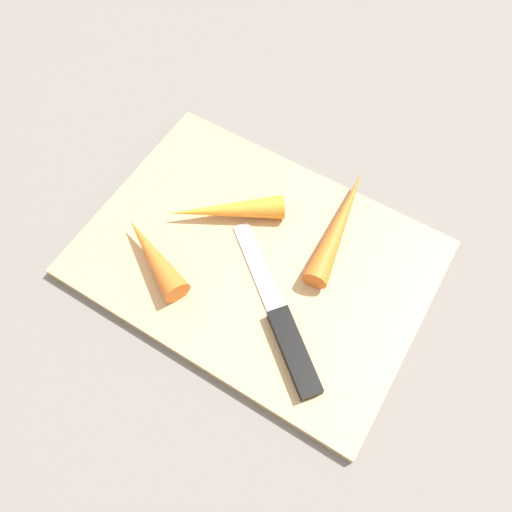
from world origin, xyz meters
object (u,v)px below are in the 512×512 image
(cutting_board, at_px, (256,259))
(knife, at_px, (289,339))
(carrot_medium, at_px, (226,210))
(carrot_shortest, at_px, (153,256))
(carrot_longest, at_px, (340,223))

(cutting_board, xyz_separation_m, knife, (0.08, -0.06, 0.01))
(knife, distance_m, carrot_medium, 0.16)
(cutting_board, height_order, carrot_shortest, carrot_shortest)
(carrot_shortest, xyz_separation_m, carrot_longest, (0.15, 0.14, -0.00))
(carrot_medium, height_order, carrot_longest, same)
(carrot_longest, bearing_deg, knife, 179.75)
(knife, relative_size, carrot_longest, 1.11)
(carrot_shortest, bearing_deg, knife, -156.34)
(carrot_medium, xyz_separation_m, carrot_shortest, (-0.03, -0.09, 0.00))
(carrot_medium, bearing_deg, carrot_shortest, 33.89)
(cutting_board, bearing_deg, carrot_longest, 51.42)
(carrot_medium, bearing_deg, cutting_board, 119.78)
(cutting_board, height_order, knife, knife)
(cutting_board, relative_size, knife, 2.13)
(carrot_longest, bearing_deg, carrot_medium, 106.52)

